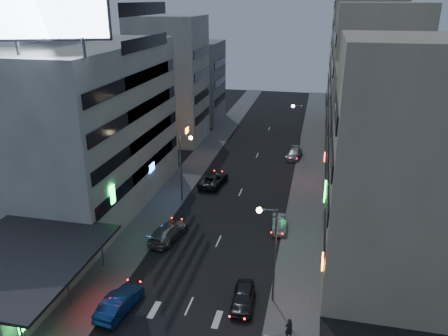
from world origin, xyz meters
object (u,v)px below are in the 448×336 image
(road_car_blue, at_px, (119,303))
(parked_car_right_near, at_px, (243,298))
(parked_car_left, at_px, (213,179))
(parked_car_right_far, at_px, (294,154))
(scooter_silver_b, at_px, (282,335))
(road_car_silver, at_px, (168,232))
(parked_car_right_mid, at_px, (279,224))
(person, at_px, (289,329))

(road_car_blue, bearing_deg, parked_car_right_near, -155.74)
(parked_car_right_near, distance_m, parked_car_left, 23.85)
(parked_car_right_far, bearing_deg, road_car_blue, -98.25)
(parked_car_right_far, distance_m, scooter_silver_b, 38.35)
(parked_car_left, bearing_deg, road_car_silver, 92.14)
(parked_car_right_near, bearing_deg, road_car_blue, -166.74)
(parked_car_right_mid, height_order, parked_car_right_far, parked_car_right_far)
(parked_car_right_far, bearing_deg, parked_car_right_near, -85.01)
(road_car_blue, bearing_deg, parked_car_left, -85.23)
(parked_car_right_near, distance_m, road_car_silver, 12.34)
(parked_car_right_near, distance_m, person, 4.77)
(parked_car_left, height_order, road_car_blue, road_car_blue)
(parked_car_right_near, distance_m, scooter_silver_b, 4.78)
(parked_car_left, distance_m, parked_car_right_far, 15.56)
(parked_car_right_near, bearing_deg, parked_car_right_mid, 79.56)
(road_car_blue, distance_m, scooter_silver_b, 12.42)
(road_car_blue, xyz_separation_m, person, (12.84, -0.18, 0.16))
(parked_car_right_mid, bearing_deg, parked_car_left, 127.54)
(road_car_blue, height_order, person, person)
(parked_car_left, xyz_separation_m, road_car_silver, (-1.17, -14.15, 0.01))
(parked_car_left, relative_size, road_car_silver, 1.03)
(parked_car_right_near, xyz_separation_m, person, (3.76, -2.93, 0.23))
(parked_car_right_near, bearing_deg, parked_car_left, 105.79)
(parked_car_left, bearing_deg, scooter_silver_b, 120.30)
(scooter_silver_b, bearing_deg, road_car_blue, 109.65)
(road_car_blue, distance_m, road_car_silver, 11.10)
(parked_car_right_far, xyz_separation_m, road_car_silver, (-10.60, -26.52, 0.11))
(road_car_silver, bearing_deg, road_car_blue, 99.88)
(parked_car_right_mid, bearing_deg, road_car_blue, -130.70)
(parked_car_right_near, distance_m, parked_car_right_mid, 12.71)
(parked_car_right_mid, height_order, scooter_silver_b, parked_car_right_mid)
(parked_car_left, distance_m, scooter_silver_b, 28.26)
(parked_car_right_mid, distance_m, road_car_silver, 11.43)
(parked_car_right_far, relative_size, person, 2.83)
(road_car_silver, bearing_deg, parked_car_right_mid, -148.21)
(parked_car_right_mid, xyz_separation_m, parked_car_right_far, (0.00, 22.25, 0.02))
(road_car_silver, xyz_separation_m, person, (12.85, -11.27, 0.16))
(scooter_silver_b, bearing_deg, parked_car_right_near, 66.89)
(parked_car_right_near, relative_size, road_car_blue, 0.88)
(parked_car_right_mid, xyz_separation_m, scooter_silver_b, (1.81, -16.06, 0.04))
(road_car_silver, xyz_separation_m, scooter_silver_b, (12.41, -11.78, -0.09))
(parked_car_left, bearing_deg, parked_car_right_near, 116.24)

